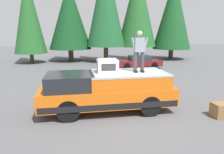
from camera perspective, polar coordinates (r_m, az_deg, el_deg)
ground_plane at (r=9.11m, az=3.90°, el=-9.22°), size 90.00×90.00×0.00m
pickup_truck at (r=8.93m, az=-1.30°, el=-3.72°), size 2.01×5.54×1.65m
compressor_unit at (r=8.80m, az=-1.21°, el=3.06°), size 0.65×0.84×0.56m
person_on_truck_bed at (r=8.83m, az=7.29°, el=7.08°), size 0.29×0.72×1.69m
parked_car_maroon at (r=19.83m, az=7.16°, el=4.05°), size 1.64×4.10×1.16m
wooden_crate at (r=9.45m, az=26.92°, el=-7.96°), size 0.56×0.56×0.56m
conifer_far_left at (r=27.16m, az=16.05°, el=16.21°), size 4.46×4.46×9.73m
conifer_left at (r=25.63m, az=6.82°, el=18.18°), size 4.45×4.45×10.58m
conifer_center_left at (r=24.03m, az=-1.71°, el=19.49°), size 4.19×4.19×11.16m
conifer_center_right at (r=25.02m, az=-11.33°, el=15.78°), size 4.71×4.71×8.72m
conifer_right at (r=24.45m, az=-21.50°, el=15.54°), size 3.33×3.33×9.24m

